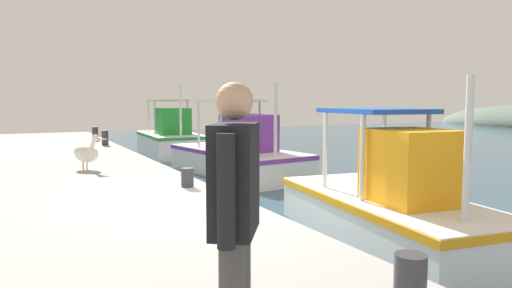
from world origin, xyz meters
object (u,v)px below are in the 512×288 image
at_px(mooring_bollard_third, 187,177).
at_px(fishing_boat_second, 239,155).
at_px(fishing_boat_third, 390,206).
at_px(fisherman_standing, 235,211).
at_px(mooring_bollard_nearest, 95,134).
at_px(fishing_boat_nearest, 171,139).
at_px(mooring_bollard_second, 105,138).
at_px(mooring_bollard_fourth, 410,277).
at_px(pelican, 86,152).

bearing_deg(mooring_bollard_third, fishing_boat_second, 146.11).
distance_m(fishing_boat_third, fisherman_standing, 5.54).
bearing_deg(fishing_boat_second, mooring_bollard_nearest, -150.53).
relative_size(fishing_boat_nearest, mooring_bollard_nearest, 8.71).
distance_m(fishing_boat_second, fisherman_standing, 12.03).
height_order(mooring_bollard_second, mooring_bollard_fourth, mooring_bollard_second).
bearing_deg(mooring_bollard_fourth, pelican, -171.01).
height_order(fishing_boat_second, mooring_bollard_fourth, fishing_boat_second).
bearing_deg(mooring_bollard_fourth, mooring_bollard_nearest, -180.00).
bearing_deg(fishing_boat_second, fishing_boat_third, -5.76).
distance_m(fishing_boat_nearest, mooring_bollard_nearest, 3.23).
bearing_deg(fishing_boat_nearest, fishing_boat_second, 2.58).
xyz_separation_m(fishing_boat_nearest, mooring_bollard_third, (11.59, -3.21, 0.27)).
bearing_deg(mooring_bollard_second, mooring_bollard_fourth, 0.00).
xyz_separation_m(fishing_boat_third, mooring_bollard_nearest, (-13.76, -2.73, 0.43)).
height_order(pelican, fisherman_standing, fisherman_standing).
relative_size(pelican, mooring_bollard_fourth, 2.31).
relative_size(fisherman_standing, mooring_bollard_second, 3.17).
relative_size(mooring_bollard_second, mooring_bollard_third, 1.52).
distance_m(fishing_boat_second, fishing_boat_third, 7.62).
relative_size(fishing_boat_third, mooring_bollard_second, 8.98).
relative_size(fishing_boat_nearest, fishing_boat_second, 0.82).
bearing_deg(pelican, fishing_boat_nearest, 151.45).
bearing_deg(mooring_bollard_fourth, fisherman_standing, -83.77).
bearing_deg(mooring_bollard_nearest, mooring_bollard_third, 0.00).
bearing_deg(mooring_bollard_nearest, mooring_bollard_second, 0.00).
distance_m(fishing_boat_second, pelican, 5.29).
height_order(fishing_boat_third, mooring_bollard_second, fishing_boat_third).
distance_m(fishing_boat_nearest, fisherman_standing, 17.91).
distance_m(mooring_bollard_third, mooring_bollard_fourth, 5.45).
bearing_deg(mooring_bollard_nearest, fishing_boat_second, 29.47).
xyz_separation_m(mooring_bollard_third, mooring_bollard_fourth, (5.45, 0.00, 0.01)).
height_order(fisherman_standing, mooring_bollard_third, fisherman_standing).
bearing_deg(mooring_bollard_fourth, mooring_bollard_third, -180.00).
height_order(fishing_boat_second, mooring_bollard_second, fishing_boat_second).
xyz_separation_m(fisherman_standing, mooring_bollard_second, (-14.65, 1.62, -0.68)).
xyz_separation_m(fishing_boat_third, mooring_bollard_fourth, (3.07, -2.73, 0.34)).
height_order(fishing_boat_nearest, pelican, fishing_boat_nearest).
xyz_separation_m(pelican, mooring_bollard_nearest, (-8.20, 1.37, -0.13)).
relative_size(fishing_boat_second, mooring_bollard_second, 10.71).
xyz_separation_m(mooring_bollard_nearest, mooring_bollard_third, (11.39, 0.00, -0.10)).
distance_m(fishing_boat_third, mooring_bollard_nearest, 14.04).
bearing_deg(pelican, fishing_boat_second, 112.54).
bearing_deg(fishing_boat_second, pelican, -67.46).
distance_m(fishing_boat_nearest, fishing_boat_third, 13.97).
xyz_separation_m(mooring_bollard_second, mooring_bollard_third, (9.02, -0.00, -0.09)).
distance_m(pelican, mooring_bollard_second, 6.00).
xyz_separation_m(fishing_boat_second, mooring_bollard_nearest, (-6.18, -3.49, 0.41)).
relative_size(mooring_bollard_nearest, mooring_bollard_fourth, 1.47).
bearing_deg(pelican, mooring_bollard_nearest, 170.54).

